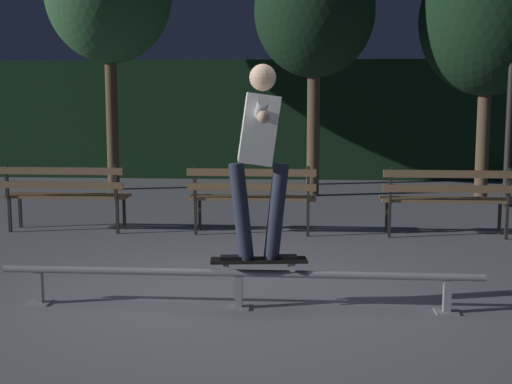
% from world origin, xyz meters
% --- Properties ---
extents(ground_plane, '(90.00, 90.00, 0.00)m').
position_xyz_m(ground_plane, '(0.00, 0.00, 0.00)').
color(ground_plane, slate).
extents(hedge_backdrop, '(24.00, 1.20, 2.53)m').
position_xyz_m(hedge_backdrop, '(0.00, 9.54, 1.26)').
color(hedge_backdrop, black).
rests_on(hedge_backdrop, ground).
extents(grind_rail, '(3.93, 0.18, 0.32)m').
position_xyz_m(grind_rail, '(-0.00, -0.22, 0.25)').
color(grind_rail, gray).
rests_on(grind_rail, ground).
extents(skateboard, '(0.80, 0.29, 0.09)m').
position_xyz_m(skateboard, '(0.16, -0.22, 0.40)').
color(skateboard, black).
rests_on(skateboard, grind_rail).
extents(skateboarder, '(0.63, 1.40, 1.56)m').
position_xyz_m(skateboarder, '(0.17, -0.22, 1.33)').
color(skateboarder, black).
rests_on(skateboarder, skateboard).
extents(park_bench_leftmost, '(1.60, 0.42, 0.88)m').
position_xyz_m(park_bench_leftmost, '(-2.55, 2.88, 0.54)').
color(park_bench_leftmost, '#282623').
rests_on(park_bench_leftmost, ground).
extents(park_bench_left_center, '(1.60, 0.42, 0.88)m').
position_xyz_m(park_bench_left_center, '(-0.14, 2.88, 0.54)').
color(park_bench_left_center, '#282623').
rests_on(park_bench_left_center, ground).
extents(park_bench_right_center, '(1.60, 0.42, 0.88)m').
position_xyz_m(park_bench_right_center, '(2.27, 2.88, 0.54)').
color(park_bench_right_center, '#282623').
rests_on(park_bench_right_center, ground).
extents(tree_behind_benches, '(2.08, 2.08, 4.35)m').
position_xyz_m(tree_behind_benches, '(0.64, 6.50, 3.18)').
color(tree_behind_benches, brown).
rests_on(tree_behind_benches, ground).
extents(tree_far_right, '(2.27, 2.27, 4.25)m').
position_xyz_m(tree_far_right, '(3.52, 6.33, 2.99)').
color(tree_far_right, brown).
rests_on(tree_far_right, ground).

